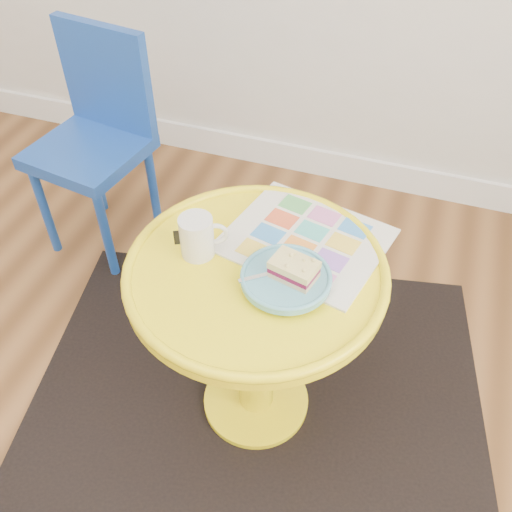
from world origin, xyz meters
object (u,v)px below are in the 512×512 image
(plate, at_px, (286,279))
(side_table, at_px, (256,314))
(chair, at_px, (97,130))
(mug, at_px, (198,235))
(newspaper, at_px, (305,240))

(plate, bearing_deg, side_table, 161.53)
(chair, distance_m, plate, 1.01)
(chair, height_order, mug, chair)
(side_table, distance_m, plate, 0.20)
(plate, bearing_deg, mug, 171.49)
(side_table, xyz_separation_m, plate, (0.08, -0.03, 0.18))
(chair, relative_size, mug, 7.21)
(side_table, relative_size, newspaper, 1.67)
(newspaper, height_order, mug, mug)
(chair, relative_size, plate, 3.92)
(side_table, height_order, chair, chair)
(newspaper, xyz_separation_m, plate, (-0.00, -0.15, 0.02))
(chair, bearing_deg, mug, -32.41)
(mug, bearing_deg, plate, -31.93)
(mug, distance_m, plate, 0.22)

